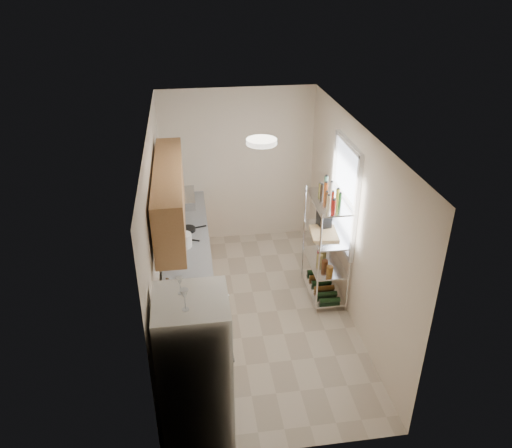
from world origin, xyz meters
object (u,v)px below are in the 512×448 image
(frying_pan_large, at_px, (178,238))
(espresso_machine, at_px, (324,219))
(cutting_board, at_px, (324,233))
(refrigerator, at_px, (196,369))
(rice_cooker, at_px, (183,240))

(frying_pan_large, relative_size, espresso_machine, 1.12)
(frying_pan_large, relative_size, cutting_board, 0.64)
(espresso_machine, bearing_deg, frying_pan_large, 167.49)
(refrigerator, relative_size, frying_pan_large, 5.72)
(rice_cooker, bearing_deg, espresso_machine, 1.88)
(refrigerator, height_order, rice_cooker, refrigerator)
(refrigerator, distance_m, cutting_board, 2.79)
(rice_cooker, height_order, frying_pan_large, rice_cooker)
(refrigerator, distance_m, espresso_machine, 2.99)
(frying_pan_large, bearing_deg, espresso_machine, 18.94)
(frying_pan_large, xyz_separation_m, cutting_board, (1.98, -0.34, 0.10))
(cutting_board, relative_size, espresso_machine, 1.77)
(refrigerator, bearing_deg, espresso_machine, 50.83)
(refrigerator, height_order, espresso_machine, refrigerator)
(rice_cooker, bearing_deg, cutting_board, -4.10)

